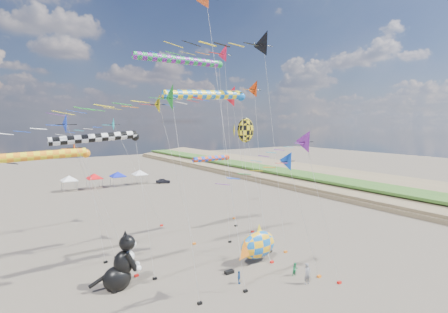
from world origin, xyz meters
The scene contains 26 objects.
delta_kite_0 centered at (0.07, 4.41, 10.84)m, with size 10.33×1.66×12.09m.
delta_kite_1 centered at (-5.69, 27.25, 13.62)m, with size 10.89×1.84×14.91m.
delta_kite_2 centered at (2.20, 2.59, 12.47)m, with size 8.38×1.98×13.75m.
delta_kite_3 centered at (-9.27, 6.45, 15.76)m, with size 9.68×2.18×17.16m.
delta_kite_5 centered at (-13.78, 14.03, 13.77)m, with size 10.67×1.84×15.06m.
delta_kite_6 centered at (-5.91, 18.46, 15.80)m, with size 14.36×2.17×17.24m.
delta_kite_7 centered at (-12.17, 19.49, 11.44)m, with size 7.55×1.51×12.64m.
delta_kite_8 centered at (2.18, 12.53, 17.28)m, with size 9.56×1.95×18.62m.
delta_kite_9 centered at (4.42, 18.13, 17.05)m, with size 11.91×2.71×18.64m.
delta_kite_10 centered at (6.42, 24.62, 23.34)m, with size 14.76×2.77×25.01m.
delta_kite_11 centered at (2.94, 10.60, 21.50)m, with size 13.30×2.73×23.13m.
windsock_0 centered at (-11.89, 12.49, 12.92)m, with size 8.36×0.69×13.35m.
windsock_1 centered at (4.51, 21.45, 9.51)m, with size 6.77×0.70×9.93m.
windsock_2 centered at (-2.12, 16.66, 20.51)m, with size 11.45×0.82×20.99m.
windsock_3 centered at (-1.63, 12.40, 16.76)m, with size 10.22×0.89×17.26m.
windsock_4 centered at (-15.06, 18.79, 11.23)m, with size 9.50×0.85×11.69m.
angelfish_kite centered at (3.61, 13.68, 13.25)m, with size 3.74×3.02×14.68m.
cat_inflatable centered at (-10.52, 12.62, 2.48)m, with size 3.67×1.84×4.96m, color black, non-canonical shape.
fish_inflatable centered at (2.86, 10.34, 1.81)m, with size 5.68×2.90×3.96m.
person_adult centered at (3.40, 4.13, 0.94)m, with size 0.68×0.45×1.88m, color slate.
child_green centered at (3.73, 5.91, 0.61)m, with size 0.59×0.46×1.22m, color #198549.
child_blue centered at (-1.57, 7.55, 0.58)m, with size 0.68×0.28×1.16m, color #1E4B8D.
kite_bag_0 centered at (-1.10, 9.73, 0.15)m, with size 0.90×0.44×0.30m, color black.
kite_bag_2 centered at (9.12, 16.46, 0.15)m, with size 0.90×0.44×0.30m, color #132AC5.
tent_row centered at (1.50, 60.00, 3.15)m, with size 19.20×4.20×3.80m.
parked_car centered at (13.86, 58.00, 0.56)m, with size 1.32×3.28×1.12m, color #26262D.
Camera 1 is at (-19.25, -16.23, 14.31)m, focal length 28.00 mm.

